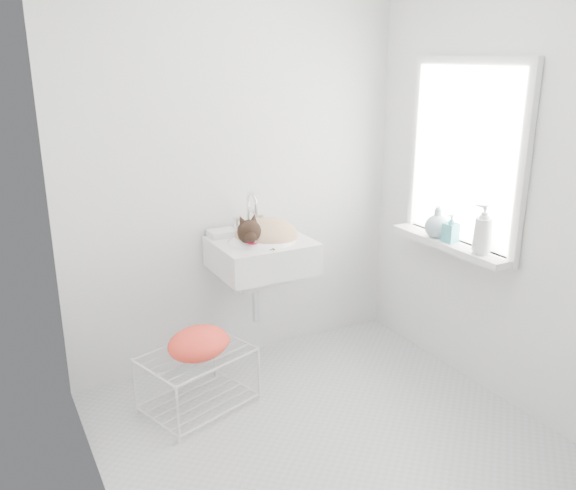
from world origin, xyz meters
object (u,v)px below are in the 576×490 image
bottle_a (481,253)px  wire_rack (198,383)px  cat (265,234)px  sink (262,240)px  bottle_c (436,237)px  bottle_b (450,242)px

bottle_a → wire_rack: bearing=158.9°
cat → wire_rack: size_ratio=0.75×
sink → bottle_a: size_ratio=2.40×
wire_rack → bottle_a: (1.48, -0.57, 0.70)m
wire_rack → bottle_a: size_ratio=2.40×
sink → cat: bearing=-51.3°
cat → bottle_c: size_ratio=2.23×
wire_rack → cat: bearing=21.8°
bottle_c → cat: bearing=156.3°
sink → bottle_c: size_ratio=2.97×
bottle_b → cat: bearing=150.5°
cat → wire_rack: bearing=-162.2°
sink → bottle_a: bearing=-39.7°
sink → bottle_b: bearing=-29.9°
sink → wire_rack: size_ratio=1.00×
sink → bottle_b: 1.11m
cat → wire_rack: cat is taller
sink → wire_rack: (-0.52, -0.23, -0.70)m
wire_rack → bottle_b: bottle_b is taller
cat → bottle_a: bearing=-43.5°
cat → wire_rack: 0.94m
wire_rack → bottle_c: size_ratio=2.97×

